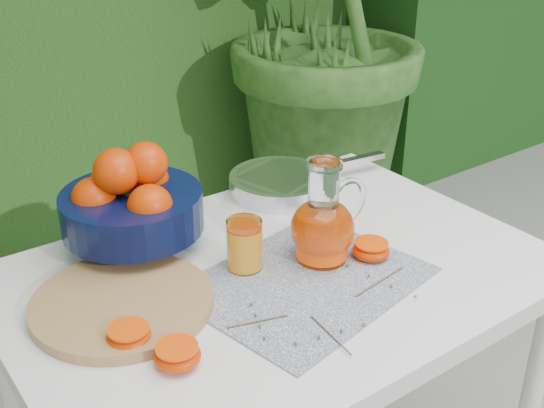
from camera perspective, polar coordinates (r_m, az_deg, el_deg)
potted_plant_right at (r=2.81m, az=2.51°, el=15.58°), size 2.54×2.54×1.80m
white_table at (r=1.33m, az=0.51°, el=-8.49°), size 1.00×0.70×0.75m
placemat at (r=1.25m, az=2.83°, el=-6.47°), size 0.47×0.40×0.00m
cutting_board at (r=1.21m, az=-12.42°, el=-8.08°), size 0.34×0.34×0.02m
fruit_bowl at (r=1.34m, az=-11.75°, el=0.17°), size 0.30×0.30×0.22m
juice_pitcher at (r=1.29m, az=4.33°, el=-1.79°), size 0.18×0.13×0.20m
juice_tumbler at (r=1.26m, az=-2.31°, el=-3.49°), size 0.08×0.08×0.10m
saute_pan at (r=1.58m, az=0.79°, el=1.81°), size 0.42×0.26×0.04m
orange_halves at (r=1.15m, az=-2.98°, el=-8.77°), size 0.58×0.17×0.04m
thyme_sprigs at (r=1.17m, az=4.63°, el=-8.79°), size 0.37×0.20×0.01m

